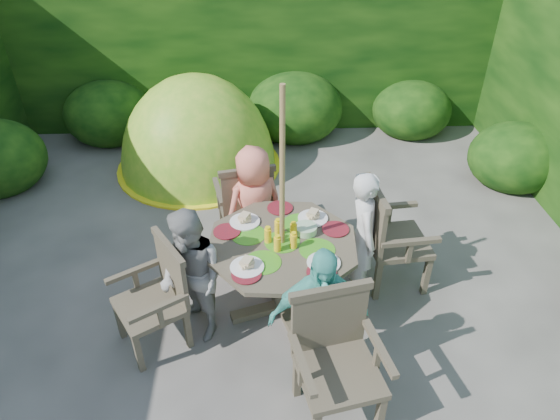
{
  "coord_description": "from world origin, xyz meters",
  "views": [
    {
      "loc": [
        0.06,
        -3.73,
        3.46
      ],
      "look_at": [
        0.22,
        0.03,
        0.85
      ],
      "focal_mm": 32.0,
      "sensor_mm": 36.0,
      "label": 1
    }
  ],
  "objects_px": {
    "garden_chair_left": "(158,295)",
    "dome_tent": "(200,166)",
    "garden_chair_back": "(246,202)",
    "garden_chair_front": "(335,357)",
    "patio_table": "(282,253)",
    "garden_chair_right": "(389,235)",
    "child_right": "(364,235)",
    "child_left": "(192,277)",
    "parasol_pole": "(282,213)",
    "child_back": "(254,207)",
    "child_front": "(319,319)"
  },
  "relations": [
    {
      "from": "garden_chair_left",
      "to": "dome_tent",
      "type": "bearing_deg",
      "value": 147.03
    },
    {
      "from": "garden_chair_back",
      "to": "garden_chair_front",
      "type": "height_order",
      "value": "garden_chair_front"
    },
    {
      "from": "dome_tent",
      "to": "patio_table",
      "type": "bearing_deg",
      "value": -85.75
    },
    {
      "from": "garden_chair_right",
      "to": "garden_chair_back",
      "type": "bearing_deg",
      "value": 57.27
    },
    {
      "from": "child_right",
      "to": "garden_chair_right",
      "type": "bearing_deg",
      "value": -67.54
    },
    {
      "from": "garden_chair_back",
      "to": "child_left",
      "type": "xyz_separation_m",
      "value": [
        -0.43,
        -1.28,
        0.11
      ]
    },
    {
      "from": "parasol_pole",
      "to": "garden_chair_left",
      "type": "xyz_separation_m",
      "value": [
        -1.05,
        -0.31,
        -0.59
      ]
    },
    {
      "from": "child_left",
      "to": "child_back",
      "type": "relative_size",
      "value": 0.98
    },
    {
      "from": "child_back",
      "to": "child_front",
      "type": "distance_m",
      "value": 1.6
    },
    {
      "from": "garden_chair_left",
      "to": "garden_chair_front",
      "type": "relative_size",
      "value": 0.92
    },
    {
      "from": "child_back",
      "to": "dome_tent",
      "type": "height_order",
      "value": "child_back"
    },
    {
      "from": "parasol_pole",
      "to": "garden_chair_front",
      "type": "height_order",
      "value": "parasol_pole"
    },
    {
      "from": "child_right",
      "to": "child_left",
      "type": "xyz_separation_m",
      "value": [
        -1.53,
        -0.48,
        -0.02
      ]
    },
    {
      "from": "garden_chair_front",
      "to": "child_front",
      "type": "xyz_separation_m",
      "value": [
        -0.09,
        0.27,
        0.1
      ]
    },
    {
      "from": "parasol_pole",
      "to": "dome_tent",
      "type": "distance_m",
      "value": 3.14
    },
    {
      "from": "patio_table",
      "to": "child_left",
      "type": "bearing_deg",
      "value": -162.46
    },
    {
      "from": "child_front",
      "to": "garden_chair_left",
      "type": "bearing_deg",
      "value": 157.91
    },
    {
      "from": "child_front",
      "to": "child_right",
      "type": "bearing_deg",
      "value": 59.69
    },
    {
      "from": "parasol_pole",
      "to": "child_front",
      "type": "relative_size",
      "value": 1.68
    },
    {
      "from": "parasol_pole",
      "to": "child_right",
      "type": "bearing_deg",
      "value": 17.46
    },
    {
      "from": "garden_chair_right",
      "to": "child_back",
      "type": "xyz_separation_m",
      "value": [
        -1.27,
        0.42,
        0.09
      ]
    },
    {
      "from": "parasol_pole",
      "to": "garden_chair_front",
      "type": "bearing_deg",
      "value": -72.09
    },
    {
      "from": "garden_chair_front",
      "to": "child_back",
      "type": "bearing_deg",
      "value": 95.56
    },
    {
      "from": "child_right",
      "to": "child_back",
      "type": "distance_m",
      "value": 1.13
    },
    {
      "from": "child_right",
      "to": "garden_chair_front",
      "type": "bearing_deg",
      "value": 162.7
    },
    {
      "from": "child_back",
      "to": "dome_tent",
      "type": "relative_size",
      "value": 0.5
    },
    {
      "from": "child_left",
      "to": "dome_tent",
      "type": "bearing_deg",
      "value": 147.76
    },
    {
      "from": "garden_chair_front",
      "to": "dome_tent",
      "type": "bearing_deg",
      "value": 97.4
    },
    {
      "from": "dome_tent",
      "to": "child_left",
      "type": "bearing_deg",
      "value": -101.25
    },
    {
      "from": "child_right",
      "to": "child_front",
      "type": "xyz_separation_m",
      "value": [
        -0.52,
        -1.0,
        -0.0
      ]
    },
    {
      "from": "patio_table",
      "to": "parasol_pole",
      "type": "distance_m",
      "value": 0.43
    },
    {
      "from": "child_front",
      "to": "parasol_pole",
      "type": "bearing_deg",
      "value": 104.69
    },
    {
      "from": "child_left",
      "to": "garden_chair_left",
      "type": "bearing_deg",
      "value": -113.64
    },
    {
      "from": "patio_table",
      "to": "dome_tent",
      "type": "xyz_separation_m",
      "value": [
        -1.02,
        2.76,
        -0.67
      ]
    },
    {
      "from": "garden_chair_right",
      "to": "child_front",
      "type": "distance_m",
      "value": 1.37
    },
    {
      "from": "patio_table",
      "to": "garden_chair_front",
      "type": "relative_size",
      "value": 1.66
    },
    {
      "from": "garden_chair_back",
      "to": "child_right",
      "type": "relative_size",
      "value": 0.74
    },
    {
      "from": "patio_table",
      "to": "garden_chair_front",
      "type": "bearing_deg",
      "value": -72.34
    },
    {
      "from": "garden_chair_back",
      "to": "child_left",
      "type": "height_order",
      "value": "child_left"
    },
    {
      "from": "patio_table",
      "to": "parasol_pole",
      "type": "relative_size",
      "value": 0.78
    },
    {
      "from": "garden_chair_left",
      "to": "garden_chair_front",
      "type": "xyz_separation_m",
      "value": [
        1.39,
        -0.73,
        0.04
      ]
    },
    {
      "from": "garden_chair_right",
      "to": "child_right",
      "type": "distance_m",
      "value": 0.3
    },
    {
      "from": "child_left",
      "to": "child_front",
      "type": "height_order",
      "value": "child_front"
    },
    {
      "from": "garden_chair_left",
      "to": "dome_tent",
      "type": "relative_size",
      "value": 0.36
    },
    {
      "from": "child_right",
      "to": "dome_tent",
      "type": "bearing_deg",
      "value": 36.44
    },
    {
      "from": "garden_chair_left",
      "to": "parasol_pole",
      "type": "bearing_deg",
      "value": 74.14
    },
    {
      "from": "child_front",
      "to": "garden_chair_front",
      "type": "bearing_deg",
      "value": -73.63
    },
    {
      "from": "garden_chair_right",
      "to": "parasol_pole",
      "type": "bearing_deg",
      "value": 102.7
    },
    {
      "from": "child_right",
      "to": "child_back",
      "type": "xyz_separation_m",
      "value": [
        -1.0,
        0.52,
        -0.01
      ]
    },
    {
      "from": "garden_chair_front",
      "to": "dome_tent",
      "type": "xyz_separation_m",
      "value": [
        -1.35,
        3.79,
        -0.55
      ]
    }
  ]
}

